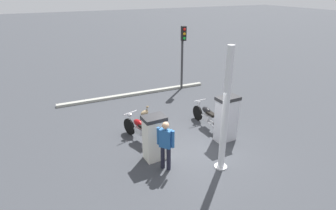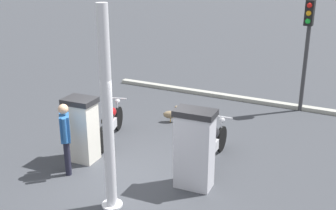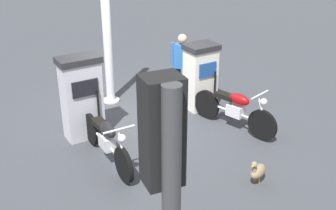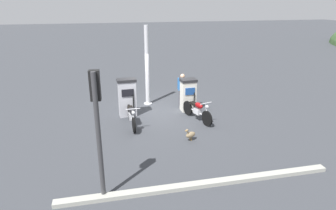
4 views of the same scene
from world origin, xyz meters
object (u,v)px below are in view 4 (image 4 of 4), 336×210
fuel_pump_near (127,97)px  motorcycle_far_pump (197,110)px  fuel_pump_far (188,95)px  canopy_support_pole (147,68)px  wandering_duck (190,134)px  motorcycle_near_pump (131,115)px  roadside_traffic_light (97,114)px  attendant_person (182,88)px

fuel_pump_near → motorcycle_far_pump: size_ratio=0.85×
fuel_pump_far → fuel_pump_near: bearing=-90.0°
fuel_pump_near → canopy_support_pole: 2.01m
wandering_duck → motorcycle_near_pump: bearing=-134.1°
fuel_pump_near → motorcycle_near_pump: (1.14, 0.03, -0.41)m
fuel_pump_far → wandering_duck: size_ratio=3.06×
fuel_pump_near → motorcycle_far_pump: (1.24, 2.82, -0.39)m
motorcycle_far_pump → roadside_traffic_light: roadside_traffic_light is taller
fuel_pump_far → motorcycle_near_pump: 3.00m
attendant_person → roadside_traffic_light: size_ratio=0.48×
attendant_person → fuel_pump_far: bearing=7.0°
roadside_traffic_light → wandering_duck: bearing=128.6°
motorcycle_near_pump → canopy_support_pole: size_ratio=0.55×
fuel_pump_far → motorcycle_near_pump: size_ratio=0.72×
motorcycle_near_pump → fuel_pump_far: bearing=112.4°
fuel_pump_near → motorcycle_far_pump: fuel_pump_near is taller
fuel_pump_far → motorcycle_far_pump: fuel_pump_far is taller
motorcycle_near_pump → motorcycle_far_pump: (0.11, 2.79, 0.02)m
wandering_duck → roadside_traffic_light: bearing=-51.4°
canopy_support_pole → wandering_duck: bearing=10.8°
roadside_traffic_light → fuel_pump_far: bearing=144.1°
motorcycle_near_pump → motorcycle_far_pump: size_ratio=1.06×
fuel_pump_far → attendant_person: attendant_person is taller
motorcycle_far_pump → roadside_traffic_light: size_ratio=0.60×
motorcycle_near_pump → attendant_person: (-1.80, 2.67, 0.46)m
attendant_person → roadside_traffic_light: 7.48m
fuel_pump_far → canopy_support_pole: size_ratio=0.40×
attendant_person → roadside_traffic_light: roadside_traffic_light is taller
fuel_pump_near → attendant_person: bearing=103.8°
motorcycle_near_pump → roadside_traffic_light: (4.41, -1.26, 1.86)m
motorcycle_near_pump → canopy_support_pole: (-2.48, 1.10, 1.38)m
motorcycle_near_pump → fuel_pump_near: bearing=-178.4°
fuel_pump_near → fuel_pump_far: (0.00, 2.79, -0.09)m
fuel_pump_near → roadside_traffic_light: size_ratio=0.50×
fuel_pump_far → canopy_support_pole: 2.38m
motorcycle_near_pump → attendant_person: bearing=124.0°
motorcycle_near_pump → canopy_support_pole: bearing=156.1°
motorcycle_near_pump → wandering_duck: motorcycle_near_pump is taller
attendant_person → motorcycle_far_pump: bearing=3.5°
attendant_person → motorcycle_near_pump: bearing=-56.0°
motorcycle_far_pump → roadside_traffic_light: bearing=-43.3°
fuel_pump_near → attendant_person: 2.79m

